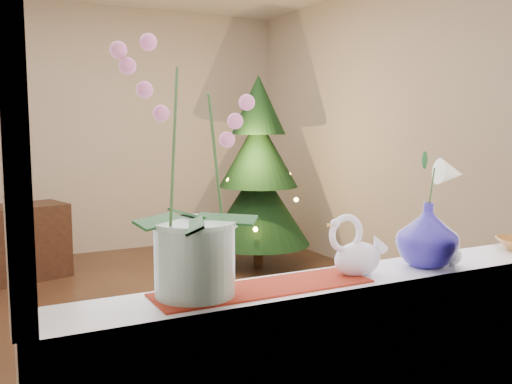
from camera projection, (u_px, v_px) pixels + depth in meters
ground at (157, 321)px, 4.14m from camera, size 5.00×5.00×0.00m
wall_back at (85, 131)px, 6.19m from camera, size 4.50×0.10×2.70m
wall_front at (392, 149)px, 1.77m from camera, size 4.50×0.10×2.70m
wall_right at (402, 132)px, 5.00m from camera, size 0.10×5.00×2.70m
windowsill at (363, 280)px, 1.94m from camera, size 2.20×0.26×0.04m
window_frame at (389, 35)px, 1.75m from camera, size 2.22×0.06×1.60m
runner at (264, 288)px, 1.76m from camera, size 0.70×0.20×0.01m
orchid_pot at (193, 170)px, 1.64m from camera, size 0.32×0.32×0.75m
swan at (358, 246)px, 1.91m from camera, size 0.26×0.19×0.20m
blue_vase at (428, 230)px, 2.03m from camera, size 0.31×0.31×0.26m
lily at (430, 165)px, 2.00m from camera, size 0.15×0.08×0.20m
paperweight at (452, 256)px, 2.05m from camera, size 0.07×0.07×0.07m
xmas_tree at (258, 171)px, 5.68m from camera, size 1.31×1.31×1.90m
side_table at (14, 243)px, 5.18m from camera, size 1.01×0.69×0.69m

